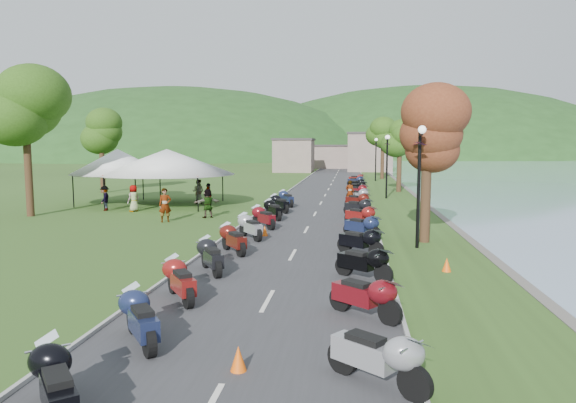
{
  "coord_description": "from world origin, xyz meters",
  "views": [
    {
      "loc": [
        2.28,
        -3.58,
        4.31
      ],
      "look_at": [
        -1.1,
        23.28,
        1.3
      ],
      "focal_mm": 32.0,
      "sensor_mm": 36.0,
      "label": 1
    }
  ],
  "objects_px": {
    "pedestrian_a": "(166,222)",
    "pedestrian_c": "(105,211)",
    "vendor_tent_main": "(168,177)",
    "pedestrian_b": "(199,204)"
  },
  "relations": [
    {
      "from": "vendor_tent_main",
      "to": "pedestrian_a",
      "type": "bearing_deg",
      "value": -70.76
    },
    {
      "from": "pedestrian_c",
      "to": "vendor_tent_main",
      "type": "bearing_deg",
      "value": 130.68
    },
    {
      "from": "pedestrian_c",
      "to": "pedestrian_a",
      "type": "bearing_deg",
      "value": 44.21
    },
    {
      "from": "vendor_tent_main",
      "to": "pedestrian_b",
      "type": "relative_size",
      "value": 3.55
    },
    {
      "from": "vendor_tent_main",
      "to": "pedestrian_a",
      "type": "distance_m",
      "value": 8.48
    },
    {
      "from": "pedestrian_a",
      "to": "pedestrian_b",
      "type": "distance_m",
      "value": 8.86
    },
    {
      "from": "pedestrian_a",
      "to": "pedestrian_c",
      "type": "relative_size",
      "value": 1.16
    },
    {
      "from": "vendor_tent_main",
      "to": "pedestrian_a",
      "type": "xyz_separation_m",
      "value": [
        2.72,
        -7.78,
        -2.0
      ]
    },
    {
      "from": "vendor_tent_main",
      "to": "pedestrian_c",
      "type": "height_order",
      "value": "vendor_tent_main"
    },
    {
      "from": "pedestrian_a",
      "to": "pedestrian_c",
      "type": "distance_m",
      "value": 7.12
    }
  ]
}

